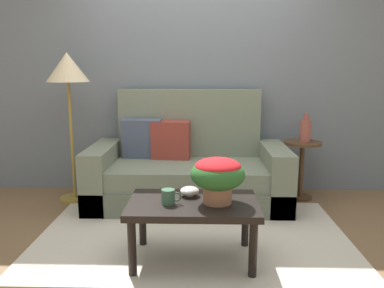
{
  "coord_description": "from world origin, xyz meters",
  "views": [
    {
      "loc": [
        0.07,
        -3.08,
        1.36
      ],
      "look_at": [
        -0.01,
        0.1,
        0.74
      ],
      "focal_mm": 36.01,
      "sensor_mm": 36.0,
      "label": 1
    }
  ],
  "objects_px": {
    "coffee_table": "(193,210)",
    "floor_lamp": "(68,76)",
    "couch": "(187,171)",
    "side_table": "(302,160)",
    "snack_bowl": "(190,191)",
    "coffee_mug": "(169,197)",
    "potted_plant": "(218,174)",
    "table_vase": "(305,130)"
  },
  "relations": [
    {
      "from": "side_table",
      "to": "snack_bowl",
      "type": "bearing_deg",
      "value": -131.99
    },
    {
      "from": "floor_lamp",
      "to": "coffee_mug",
      "type": "xyz_separation_m",
      "value": [
        1.11,
        -1.33,
        -0.8
      ]
    },
    {
      "from": "coffee_mug",
      "to": "table_vase",
      "type": "distance_m",
      "value": 1.95
    },
    {
      "from": "snack_bowl",
      "to": "table_vase",
      "type": "distance_m",
      "value": 1.73
    },
    {
      "from": "side_table",
      "to": "coffee_table",
      "type": "bearing_deg",
      "value": -128.71
    },
    {
      "from": "couch",
      "to": "potted_plant",
      "type": "height_order",
      "value": "couch"
    },
    {
      "from": "floor_lamp",
      "to": "potted_plant",
      "type": "height_order",
      "value": "floor_lamp"
    },
    {
      "from": "potted_plant",
      "to": "coffee_mug",
      "type": "height_order",
      "value": "potted_plant"
    },
    {
      "from": "floor_lamp",
      "to": "snack_bowl",
      "type": "bearing_deg",
      "value": -42.85
    },
    {
      "from": "couch",
      "to": "floor_lamp",
      "type": "relative_size",
      "value": 1.3
    },
    {
      "from": "potted_plant",
      "to": "table_vase",
      "type": "xyz_separation_m",
      "value": [
        0.96,
        1.4,
        0.09
      ]
    },
    {
      "from": "potted_plant",
      "to": "coffee_mug",
      "type": "bearing_deg",
      "value": -174.62
    },
    {
      "from": "couch",
      "to": "floor_lamp",
      "type": "bearing_deg",
      "value": 179.23
    },
    {
      "from": "coffee_table",
      "to": "couch",
      "type": "bearing_deg",
      "value": 94.09
    },
    {
      "from": "side_table",
      "to": "floor_lamp",
      "type": "bearing_deg",
      "value": -177.43
    },
    {
      "from": "coffee_table",
      "to": "floor_lamp",
      "type": "relative_size",
      "value": 0.6
    },
    {
      "from": "coffee_table",
      "to": "coffee_mug",
      "type": "distance_m",
      "value": 0.21
    },
    {
      "from": "couch",
      "to": "table_vase",
      "type": "distance_m",
      "value": 1.29
    },
    {
      "from": "couch",
      "to": "side_table",
      "type": "relative_size",
      "value": 3.2
    },
    {
      "from": "potted_plant",
      "to": "coffee_table",
      "type": "bearing_deg",
      "value": 174.48
    },
    {
      "from": "couch",
      "to": "floor_lamp",
      "type": "xyz_separation_m",
      "value": [
        -1.19,
        0.02,
        0.97
      ]
    },
    {
      "from": "side_table",
      "to": "table_vase",
      "type": "relative_size",
      "value": 2.07
    },
    {
      "from": "floor_lamp",
      "to": "coffee_mug",
      "type": "relative_size",
      "value": 10.94
    },
    {
      "from": "coffee_table",
      "to": "potted_plant",
      "type": "bearing_deg",
      "value": -5.52
    },
    {
      "from": "side_table",
      "to": "snack_bowl",
      "type": "distance_m",
      "value": 1.71
    },
    {
      "from": "floor_lamp",
      "to": "potted_plant",
      "type": "relative_size",
      "value": 4.04
    },
    {
      "from": "couch",
      "to": "potted_plant",
      "type": "bearing_deg",
      "value": -78.52
    },
    {
      "from": "couch",
      "to": "coffee_mug",
      "type": "bearing_deg",
      "value": -93.41
    },
    {
      "from": "potted_plant",
      "to": "table_vase",
      "type": "relative_size",
      "value": 1.27
    },
    {
      "from": "side_table",
      "to": "coffee_mug",
      "type": "distance_m",
      "value": 1.93
    },
    {
      "from": "snack_bowl",
      "to": "table_vase",
      "type": "bearing_deg",
      "value": 47.34
    },
    {
      "from": "coffee_mug",
      "to": "snack_bowl",
      "type": "distance_m",
      "value": 0.22
    },
    {
      "from": "couch",
      "to": "coffee_mug",
      "type": "height_order",
      "value": "couch"
    },
    {
      "from": "snack_bowl",
      "to": "table_vase",
      "type": "xyz_separation_m",
      "value": [
        1.16,
        1.26,
        0.26
      ]
    },
    {
      "from": "coffee_table",
      "to": "snack_bowl",
      "type": "distance_m",
      "value": 0.16
    },
    {
      "from": "potted_plant",
      "to": "table_vase",
      "type": "distance_m",
      "value": 1.7
    },
    {
      "from": "coffee_table",
      "to": "floor_lamp",
      "type": "distance_m",
      "value": 2.03
    },
    {
      "from": "coffee_table",
      "to": "coffee_mug",
      "type": "relative_size",
      "value": 6.55
    },
    {
      "from": "side_table",
      "to": "floor_lamp",
      "type": "height_order",
      "value": "floor_lamp"
    },
    {
      "from": "coffee_table",
      "to": "potted_plant",
      "type": "height_order",
      "value": "potted_plant"
    },
    {
      "from": "floor_lamp",
      "to": "snack_bowl",
      "type": "xyz_separation_m",
      "value": [
        1.25,
        -1.16,
        -0.81
      ]
    },
    {
      "from": "side_table",
      "to": "potted_plant",
      "type": "height_order",
      "value": "potted_plant"
    }
  ]
}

